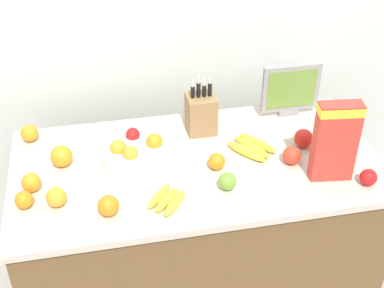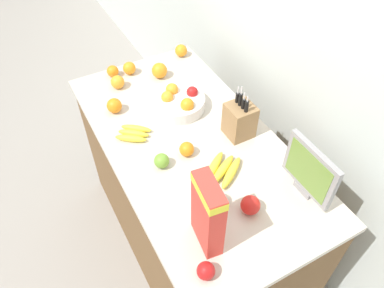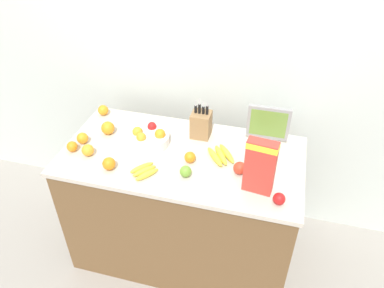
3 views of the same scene
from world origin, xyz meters
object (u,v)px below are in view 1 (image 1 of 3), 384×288
Objects in this scene: orange_front_left at (217,161)px; orange_front_center at (108,206)px; apple_by_knife_block at (303,138)px; orange_near_bowl at (24,200)px; small_monitor at (291,89)px; apple_leftmost at (292,155)px; banana_bunch_right at (167,200)px; fruit_bowl at (135,153)px; orange_mid_left at (61,156)px; orange_front_right at (56,197)px; orange_by_cereal at (31,183)px; knife_block at (201,113)px; orange_back_center at (29,133)px; apple_middle at (227,181)px; cereal_box at (336,139)px; banana_bunch_left at (252,147)px; apple_near_bananas at (368,177)px.

orange_front_center is (-0.45, -0.19, 0.00)m from orange_front_left.
apple_by_knife_block is 1.20× the size of orange_near_bowl.
small_monitor is 3.51× the size of apple_leftmost.
orange_front_left is at bearing 36.46° from banana_bunch_right.
fruit_bowl is 4.17× the size of orange_near_bowl.
banana_bunch_right is 2.15× the size of orange_mid_left.
fruit_bowl is 1.48× the size of banana_bunch_right.
orange_front_right is (-1.03, -0.18, -0.00)m from apple_by_knife_block.
orange_by_cereal is 0.14m from orange_front_right.
knife_block is 4.03× the size of orange_front_left.
orange_mid_left is 0.25m from orange_back_center.
orange_mid_left reaches higher than apple_middle.
cereal_box is at bearing -18.22° from orange_front_left.
fruit_bowl is 4.06× the size of apple_middle.
orange_near_bowl is at bearing -120.35° from orange_mid_left.
apple_leftmost is (-0.12, -0.36, -0.10)m from small_monitor.
banana_bunch_right is (0.08, -0.29, -0.02)m from fruit_bowl.
orange_mid_left is (-0.30, 0.03, 0.00)m from fruit_bowl.
orange_back_center is at bearing 150.86° from fruit_bowl.
orange_near_bowl is at bearing -160.25° from small_monitor.
cereal_box reaches higher than apple_middle.
small_monitor reaches higher than orange_near_bowl.
small_monitor is 3.87× the size of orange_front_left.
apple_middle is at bearing -24.35° from orange_mid_left.
apple_leftmost is at bearing -1.91° from orange_by_cereal.
orange_near_bowl is 0.12m from orange_front_right.
apple_by_knife_block is 1.17× the size of apple_middle.
fruit_bowl reaches higher than banana_bunch_left.
orange_back_center is (-0.52, 0.53, 0.02)m from banana_bunch_right.
orange_front_right is at bearing 154.57° from orange_front_center.
apple_middle is at bearing -88.48° from knife_block.
apple_near_bananas is 0.75× the size of orange_mid_left.
fruit_bowl is 3.48× the size of apple_by_knife_block.
apple_near_bananas is at bearing -5.72° from orange_near_bowl.
cereal_box is 0.47m from orange_front_left.
cereal_box is 1.43× the size of banana_bunch_left.
orange_near_bowl is at bearing 161.43° from orange_front_center.
orange_front_center reaches higher than orange_near_bowl.
orange_near_bowl is at bearing -103.29° from orange_by_cereal.
knife_block is at bearing 31.61° from orange_front_right.
cereal_box is at bearing -44.24° from apple_leftmost.
orange_front_center is at bearing -162.59° from apple_by_knife_block.
orange_front_right is (0.09, -0.11, 0.00)m from orange_by_cereal.
orange_by_cereal is (-0.41, -0.11, -0.00)m from fruit_bowl.
orange_front_right is at bearing 174.37° from apple_near_bananas.
knife_block is 4.17× the size of apple_near_bananas.
cereal_box is 1.29m from orange_back_center.
apple_middle is (-0.30, -0.11, -0.00)m from apple_leftmost.
orange_front_center is (0.30, -0.55, 0.00)m from orange_back_center.
banana_bunch_right is at bearing -40.11° from orange_mid_left.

